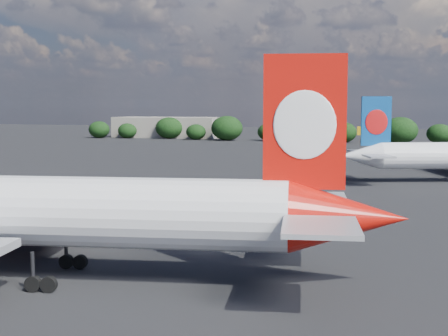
% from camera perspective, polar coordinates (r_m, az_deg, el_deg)
% --- Properties ---
extents(ground, '(500.00, 500.00, 0.00)m').
position_cam_1_polar(ground, '(101.90, -0.31, -1.56)').
color(ground, black).
rests_on(ground, ground).
extents(qantas_airliner, '(50.87, 48.59, 16.65)m').
position_cam_1_polar(qantas_airliner, '(48.56, -16.03, -3.98)').
color(qantas_airliner, white).
rests_on(qantas_airliner, ground).
extents(terminal_building, '(42.00, 16.00, 8.00)m').
position_cam_1_polar(terminal_building, '(247.75, -5.11, 3.73)').
color(terminal_building, gray).
rests_on(terminal_building, ground).
extents(highway_sign, '(6.00, 0.30, 4.50)m').
position_cam_1_polar(highway_sign, '(217.94, 4.70, 3.21)').
color(highway_sign, '#136023').
rests_on(highway_sign, ground).
extents(billboard_yellow, '(5.00, 0.30, 5.50)m').
position_cam_1_polar(billboard_yellow, '(219.09, 12.73, 3.30)').
color(billboard_yellow, '#EEA815').
rests_on(billboard_yellow, ground).
extents(horizon_treeline, '(201.72, 15.40, 8.92)m').
position_cam_1_polar(horizon_treeline, '(218.45, 10.98, 3.28)').
color(horizon_treeline, black).
rests_on(horizon_treeline, ground).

